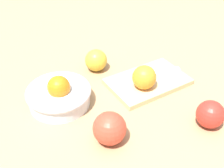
{
  "coord_description": "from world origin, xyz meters",
  "views": [
    {
      "loc": [
        -0.37,
        -0.54,
        0.56
      ],
      "look_at": [
        -0.01,
        0.05,
        0.04
      ],
      "focal_mm": 47.49,
      "sensor_mm": 36.0,
      "label": 1
    }
  ],
  "objects": [
    {
      "name": "apple_back_center",
      "position": [
        0.01,
        0.19,
        0.04
      ],
      "size": [
        0.07,
        0.07,
        0.07
      ],
      "primitive_type": "sphere",
      "color": "gold",
      "rests_on": "ground_plane"
    },
    {
      "name": "cutting_board",
      "position": [
        0.11,
        0.04,
        0.01
      ],
      "size": [
        0.24,
        0.16,
        0.02
      ],
      "primitive_type": "cube",
      "rotation": [
        0.0,
        0.0,
        0.0
      ],
      "color": "#DBB77F",
      "rests_on": "ground_plane"
    },
    {
      "name": "apple_front_right",
      "position": [
        0.14,
        -0.19,
        0.04
      ],
      "size": [
        0.07,
        0.07,
        0.07
      ],
      "primitive_type": "sphere",
      "color": "red",
      "rests_on": "ground_plane"
    },
    {
      "name": "knife",
      "position": [
        0.14,
        0.06,
        0.02
      ],
      "size": [
        0.15,
        0.06,
        0.01
      ],
      "color": "silver",
      "rests_on": "cutting_board"
    },
    {
      "name": "apple_front_left",
      "position": [
        -0.11,
        -0.1,
        0.04
      ],
      "size": [
        0.08,
        0.08,
        0.08
      ],
      "primitive_type": "sphere",
      "color": "#D6422D",
      "rests_on": "ground_plane"
    },
    {
      "name": "bowl",
      "position": [
        -0.16,
        0.09,
        0.03
      ],
      "size": [
        0.18,
        0.18,
        0.09
      ],
      "color": "silver",
      "rests_on": "ground_plane"
    },
    {
      "name": "orange_on_board",
      "position": [
        0.08,
        0.01,
        0.05
      ],
      "size": [
        0.07,
        0.07,
        0.07
      ],
      "primitive_type": "sphere",
      "color": "orange",
      "rests_on": "cutting_board"
    },
    {
      "name": "ground_plane",
      "position": [
        0.0,
        0.0,
        0.0
      ],
      "size": [
        2.4,
        2.4,
        0.0
      ],
      "primitive_type": "plane",
      "color": "tan"
    }
  ]
}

